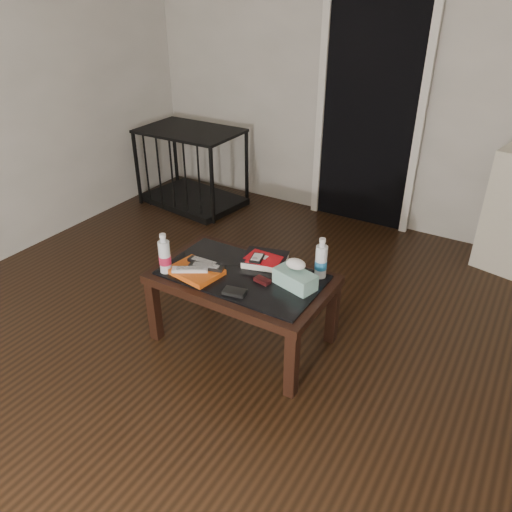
% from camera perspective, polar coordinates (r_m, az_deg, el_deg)
% --- Properties ---
extents(ground, '(5.00, 5.00, 0.00)m').
position_cam_1_polar(ground, '(2.64, -0.12, -17.85)').
color(ground, black).
rests_on(ground, ground).
extents(room_shell, '(5.00, 5.00, 5.00)m').
position_cam_1_polar(room_shell, '(1.81, -0.18, 19.31)').
color(room_shell, beige).
rests_on(room_shell, ground).
extents(doorway, '(0.90, 0.08, 2.07)m').
position_cam_1_polar(doorway, '(4.30, 12.95, 16.58)').
color(doorway, black).
rests_on(doorway, ground).
extents(coffee_table, '(1.00, 0.60, 0.46)m').
position_cam_1_polar(coffee_table, '(2.86, -1.55, -3.18)').
color(coffee_table, black).
rests_on(coffee_table, ground).
extents(pet_crate, '(0.97, 0.72, 0.71)m').
position_cam_1_polar(pet_crate, '(4.83, -7.23, 8.63)').
color(pet_crate, black).
rests_on(pet_crate, ground).
extents(magazines, '(0.31, 0.25, 0.03)m').
position_cam_1_polar(magazines, '(2.84, -6.91, -1.73)').
color(magazines, '#C34D12').
rests_on(magazines, coffee_table).
extents(remote_silver, '(0.20, 0.15, 0.02)m').
position_cam_1_polar(remote_silver, '(2.81, -7.56, -1.51)').
color(remote_silver, silver).
rests_on(remote_silver, magazines).
extents(remote_black_front, '(0.21, 0.10, 0.02)m').
position_cam_1_polar(remote_black_front, '(2.83, -5.71, -1.20)').
color(remote_black_front, black).
rests_on(remote_black_front, magazines).
extents(remote_black_back, '(0.20, 0.06, 0.02)m').
position_cam_1_polar(remote_black_back, '(2.87, -5.97, -0.68)').
color(remote_black_back, black).
rests_on(remote_black_back, magazines).
extents(textbook, '(0.29, 0.26, 0.05)m').
position_cam_1_polar(textbook, '(2.91, 1.05, -0.43)').
color(textbook, black).
rests_on(textbook, coffee_table).
extents(dvd_mailers, '(0.19, 0.14, 0.01)m').
position_cam_1_polar(dvd_mailers, '(2.89, 0.82, -0.15)').
color(dvd_mailers, '#B60C13').
rests_on(dvd_mailers, textbook).
extents(ipod, '(0.09, 0.12, 0.02)m').
position_cam_1_polar(ipod, '(2.86, 0.10, -0.22)').
color(ipod, black).
rests_on(ipod, dvd_mailers).
extents(flip_phone, '(0.10, 0.06, 0.02)m').
position_cam_1_polar(flip_phone, '(2.74, 0.73, -2.81)').
color(flip_phone, black).
rests_on(flip_phone, coffee_table).
extents(wallet, '(0.13, 0.09, 0.02)m').
position_cam_1_polar(wallet, '(2.65, -2.48, -4.11)').
color(wallet, black).
rests_on(wallet, coffee_table).
extents(water_bottle_left, '(0.08, 0.08, 0.24)m').
position_cam_1_polar(water_bottle_left, '(2.83, -10.43, 0.33)').
color(water_bottle_left, silver).
rests_on(water_bottle_left, coffee_table).
extents(water_bottle_right, '(0.07, 0.07, 0.24)m').
position_cam_1_polar(water_bottle_right, '(2.76, 7.47, -0.20)').
color(water_bottle_right, white).
rests_on(water_bottle_right, coffee_table).
extents(tissue_box, '(0.25, 0.18, 0.09)m').
position_cam_1_polar(tissue_box, '(2.70, 4.49, -2.64)').
color(tissue_box, '#227D71').
rests_on(tissue_box, coffee_table).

